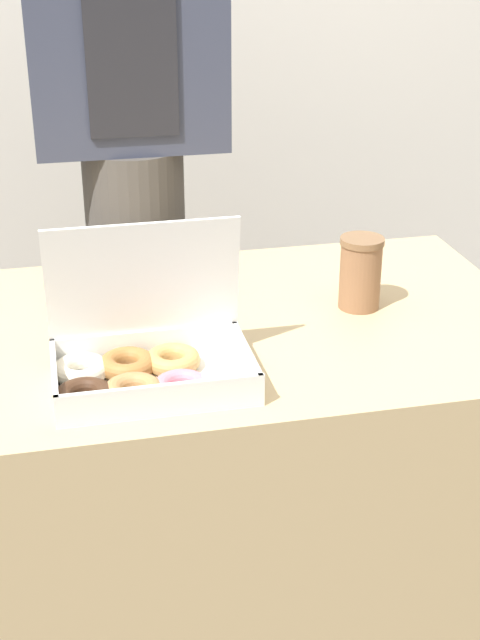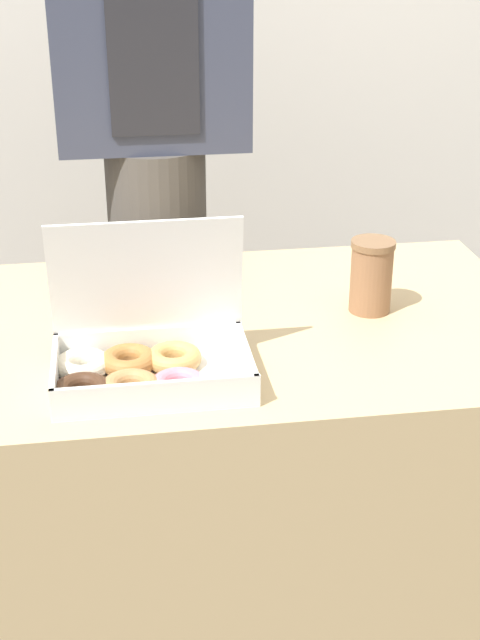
# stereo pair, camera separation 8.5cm
# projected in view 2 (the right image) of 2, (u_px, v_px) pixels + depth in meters

# --- Properties ---
(ground_plane) EXTENTS (14.00, 14.00, 0.00)m
(ground_plane) POSITION_uv_depth(u_px,v_px,m) (231.00, 639.00, 1.93)
(ground_plane) COLOR #4C4742
(table) EXTENTS (1.14, 0.70, 0.76)m
(table) POSITION_uv_depth(u_px,v_px,m) (230.00, 495.00, 1.77)
(table) COLOR tan
(table) RESTS_ON ground_plane
(donut_box) EXTENTS (0.33, 0.21, 0.24)m
(donut_box) POSITION_uv_depth(u_px,v_px,m) (146.00, 362.00, 1.39)
(donut_box) COLOR white
(donut_box) RESTS_ON table
(coffee_cup) EXTENTS (0.08, 0.08, 0.14)m
(coffee_cup) POSITION_uv_depth(u_px,v_px,m) (371.00, 276.00, 1.62)
(coffee_cup) COLOR #8C6042
(coffee_cup) RESTS_ON table
(person_customer) EXTENTS (0.42, 0.23, 1.76)m
(person_customer) POSITION_uv_depth(u_px,v_px,m) (154.00, 145.00, 2.01)
(person_customer) COLOR #4C4742
(person_customer) RESTS_ON ground_plane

